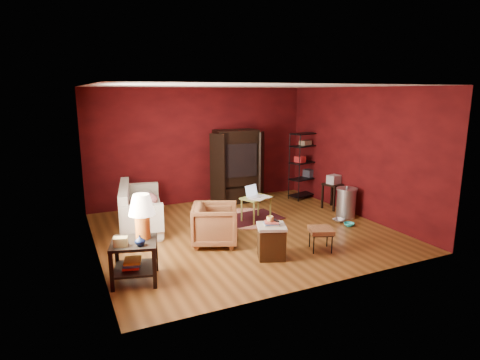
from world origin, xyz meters
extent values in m
cube|color=brown|center=(0.00, 0.00, -0.01)|extent=(5.50, 5.00, 0.02)
cube|color=white|center=(0.00, 0.00, 2.81)|extent=(5.50, 5.00, 0.02)
cube|color=#4D0B0C|center=(0.00, 2.51, 1.40)|extent=(5.50, 0.02, 2.80)
cube|color=#4D0B0C|center=(0.00, -2.51, 1.40)|extent=(5.50, 0.02, 2.80)
cube|color=#4D0B0C|center=(-2.76, 0.00, 1.40)|extent=(0.02, 5.00, 2.80)
cube|color=#4D0B0C|center=(2.76, 0.00, 1.40)|extent=(0.02, 5.00, 2.80)
cube|color=white|center=(-2.73, -1.00, 1.60)|extent=(0.02, 1.20, 1.40)
imported|color=#AEA896|center=(-1.83, 1.09, 0.37)|extent=(0.75, 1.92, 0.73)
imported|color=black|center=(-0.76, -0.38, 0.40)|extent=(0.99, 1.01, 0.81)
imported|color=#A8AAAF|center=(2.08, -0.31, 0.12)|extent=(0.25, 0.15, 0.25)
imported|color=#28BEB8|center=(2.09, -0.62, 0.11)|extent=(0.22, 0.08, 0.21)
imported|color=#0C193E|center=(-2.29, -1.43, 0.68)|extent=(0.16, 0.17, 0.14)
imported|color=#EED674|center=(-0.17, -1.32, 0.68)|extent=(0.12, 0.10, 0.12)
cube|color=black|center=(-2.34, -1.23, 0.59)|extent=(0.78, 0.78, 0.04)
cube|color=black|center=(-2.34, -1.23, 0.19)|extent=(0.73, 0.73, 0.03)
cube|color=black|center=(-2.70, -1.43, 0.30)|extent=(0.07, 0.07, 0.60)
cube|color=black|center=(-2.14, -1.58, 0.30)|extent=(0.07, 0.07, 0.60)
cube|color=black|center=(-2.55, -0.88, 0.30)|extent=(0.07, 0.07, 0.60)
cube|color=black|center=(-1.99, -1.03, 0.30)|extent=(0.07, 0.07, 0.60)
cylinder|color=orange|center=(-2.19, -1.16, 0.79)|extent=(0.26, 0.26, 0.36)
cone|color=#F2E5C6|center=(-2.19, -1.16, 1.12)|extent=(0.47, 0.47, 0.30)
cube|color=#968C51|center=(-2.54, -1.34, 0.67)|extent=(0.22, 0.17, 0.13)
cube|color=#DA3F36|center=(-2.39, -1.22, 0.24)|extent=(0.30, 0.35, 0.03)
cube|color=#367FDA|center=(-2.38, -1.22, 0.28)|extent=(0.30, 0.35, 0.03)
cube|color=#F5E351|center=(-2.37, -1.22, 0.31)|extent=(0.30, 0.35, 0.03)
cube|color=#AEA896|center=(-1.77, 1.08, 0.26)|extent=(1.06, 1.88, 0.37)
cube|color=#AEA896|center=(-2.09, 1.14, 0.51)|extent=(0.49, 1.77, 0.75)
cube|color=#AEA896|center=(-1.93, 0.21, 0.47)|extent=(0.76, 0.30, 0.51)
cube|color=#AEA896|center=(-1.61, 1.94, 0.47)|extent=(0.76, 0.30, 0.51)
ellipsoid|color=red|center=(-1.82, 0.56, 0.56)|extent=(0.57, 0.57, 0.26)
ellipsoid|color=red|center=(-1.72, 1.07, 0.58)|extent=(0.63, 0.63, 0.30)
ellipsoid|color=#AEA896|center=(-1.64, 1.52, 0.54)|extent=(0.52, 0.52, 0.24)
cube|color=#3D230E|center=(-0.14, -1.33, 0.26)|extent=(0.55, 0.55, 0.51)
cube|color=#AEA896|center=(-0.14, -1.33, 0.54)|extent=(0.59, 0.59, 0.05)
cube|color=beige|center=(-0.14, -1.33, 0.57)|extent=(0.30, 0.27, 0.02)
cube|color=#466CA5|center=(-0.14, -1.33, 0.59)|extent=(0.28, 0.24, 0.02)
cube|color=#BD5346|center=(-0.14, -1.33, 0.61)|extent=(0.28, 0.26, 0.02)
cube|color=black|center=(-0.06, -1.33, 0.63)|extent=(0.05, 0.15, 0.02)
cube|color=black|center=(0.79, -1.42, 0.36)|extent=(0.51, 0.51, 0.08)
cube|color=black|center=(0.79, -1.42, 0.31)|extent=(0.46, 0.46, 0.02)
cylinder|color=black|center=(0.59, -1.51, 0.16)|extent=(0.03, 0.03, 0.32)
cylinder|color=black|center=(0.88, -1.62, 0.16)|extent=(0.03, 0.03, 0.32)
cylinder|color=black|center=(0.70, -1.22, 0.16)|extent=(0.03, 0.03, 0.32)
cylinder|color=black|center=(0.99, -1.33, 0.16)|extent=(0.03, 0.03, 0.32)
cylinder|color=white|center=(0.41, 0.74, 0.01)|extent=(1.83, 1.83, 0.01)
cube|color=#481319|center=(0.48, 0.67, 0.02)|extent=(1.36, 0.99, 0.01)
cube|color=#A1AE4F|center=(0.51, 0.49, 0.51)|extent=(0.73, 0.62, 0.03)
cylinder|color=#A1AE4F|center=(0.33, 0.23, 0.26)|extent=(0.05, 0.05, 0.51)
cylinder|color=#A1AE4F|center=(0.82, 0.42, 0.26)|extent=(0.05, 0.05, 0.51)
cylinder|color=#A1AE4F|center=(0.20, 0.55, 0.26)|extent=(0.05, 0.05, 0.51)
cylinder|color=#A1AE4F|center=(0.70, 0.74, 0.26)|extent=(0.05, 0.05, 0.51)
cube|color=silver|center=(0.50, 0.51, 0.53)|extent=(0.39, 0.33, 0.02)
cube|color=silver|center=(0.46, 0.62, 0.65)|extent=(0.33, 0.18, 0.22)
cube|color=white|center=(0.43, 0.35, 0.53)|extent=(0.35, 0.37, 0.00)
cube|color=white|center=(0.68, 0.45, 0.53)|extent=(0.27, 0.34, 0.00)
cube|color=black|center=(0.77, 2.09, 0.90)|extent=(1.07, 0.63, 1.79)
cube|color=black|center=(0.77, 1.99, 1.08)|extent=(0.87, 0.48, 0.80)
cube|color=black|center=(0.19, 1.86, 0.90)|extent=(0.26, 0.39, 1.70)
cube|color=black|center=(1.32, 1.79, 0.90)|extent=(0.30, 0.36, 1.70)
cube|color=#292B2E|center=(0.77, 2.04, 0.99)|extent=(0.61, 0.51, 0.49)
cube|color=black|center=(0.75, 1.80, 0.99)|extent=(0.47, 0.04, 0.38)
cube|color=black|center=(0.77, 2.04, 0.42)|extent=(0.88, 0.52, 0.05)
cylinder|color=black|center=(2.17, 1.40, 0.85)|extent=(0.03, 0.03, 1.69)
cylinder|color=black|center=(2.93, 1.61, 0.85)|extent=(0.03, 0.03, 1.69)
cylinder|color=black|center=(2.08, 1.72, 0.85)|extent=(0.03, 0.03, 1.69)
cylinder|color=black|center=(2.84, 1.94, 0.85)|extent=(0.03, 0.03, 1.69)
cube|color=black|center=(2.51, 1.67, 0.09)|extent=(0.89, 0.57, 0.02)
cube|color=black|center=(2.51, 1.67, 0.52)|extent=(0.89, 0.57, 0.02)
cube|color=black|center=(2.51, 1.67, 0.94)|extent=(0.89, 0.57, 0.02)
cube|color=black|center=(2.51, 1.67, 1.36)|extent=(0.89, 0.57, 0.02)
cube|color=black|center=(2.51, 1.67, 1.67)|extent=(0.89, 0.57, 0.02)
cube|color=maroon|center=(2.32, 1.62, 1.03)|extent=(0.24, 0.28, 0.15)
cube|color=#30313D|center=(2.69, 1.72, 0.63)|extent=(0.29, 0.29, 0.19)
cube|color=#7A6149|center=(2.51, 1.67, 1.44)|extent=(0.32, 0.26, 0.11)
cube|color=black|center=(2.58, 0.56, 0.58)|extent=(0.49, 0.49, 0.04)
cube|color=black|center=(2.45, 0.35, 0.29)|extent=(0.05, 0.05, 0.58)
cube|color=black|center=(2.78, 0.43, 0.29)|extent=(0.05, 0.05, 0.58)
cube|color=black|center=(2.37, 0.68, 0.29)|extent=(0.05, 0.05, 0.58)
cube|color=black|center=(2.70, 0.77, 0.29)|extent=(0.05, 0.05, 0.58)
cube|color=#B6B6BB|center=(2.58, 0.56, 0.70)|extent=(0.33, 0.28, 0.20)
cylinder|color=#B0B3B8|center=(2.42, -0.10, 0.31)|extent=(0.48, 0.48, 0.61)
cylinder|color=#B0B3B8|center=(2.42, -0.10, 0.63)|extent=(0.53, 0.53, 0.04)
sphere|color=#B0B3B8|center=(2.42, -0.10, 0.67)|extent=(0.07, 0.07, 0.06)
camera|label=1|loc=(-3.24, -6.77, 2.70)|focal=30.00mm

